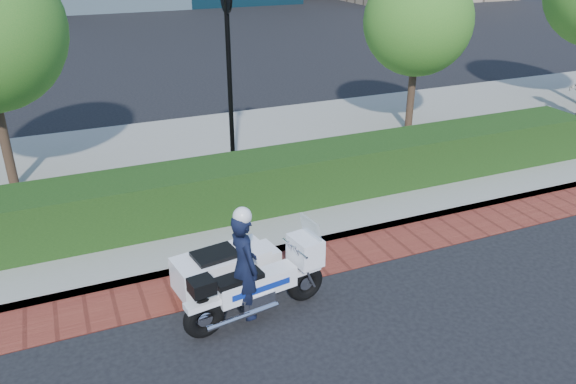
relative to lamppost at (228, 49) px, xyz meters
name	(u,v)px	position (x,y,z in m)	size (l,w,h in m)	color
ground	(282,331)	(-1.00, -5.20, -2.96)	(120.00, 120.00, 0.00)	black
brick_strip	(246,276)	(-1.00, -3.70, -2.95)	(60.00, 1.00, 0.01)	maroon
sidewalk	(182,174)	(-1.00, 0.80, -2.88)	(60.00, 8.00, 0.15)	gray
hedge_main	(209,191)	(-1.00, -1.60, -2.31)	(18.00, 1.20, 1.00)	black
lamppost	(228,49)	(0.00, 0.00, 0.00)	(1.02, 0.70, 4.21)	black
tree_c	(418,21)	(5.50, 1.30, 0.09)	(2.80, 2.80, 4.30)	#332319
police_motorcycle	(240,272)	(-1.34, -4.45, -2.33)	(2.26, 1.62, 1.83)	black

